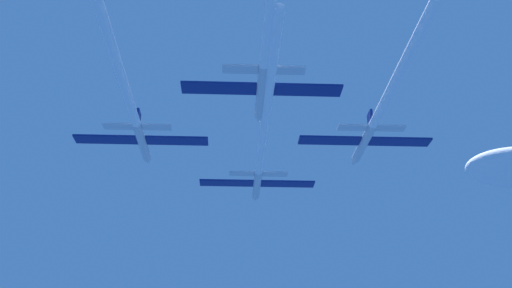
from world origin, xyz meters
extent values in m
cylinder|color=silver|center=(0.75, -0.78, -0.76)|extent=(1.33, 12.14, 1.33)
cone|color=silver|center=(0.75, 6.62, -0.76)|extent=(1.31, 2.67, 1.31)
ellipsoid|color=black|center=(0.75, 1.89, -0.19)|extent=(0.93, 2.43, 0.67)
cube|color=navy|center=(-4.53, -1.39, -0.76)|extent=(9.22, 2.67, 0.29)
cube|color=navy|center=(6.03, -1.39, -0.76)|extent=(9.22, 2.67, 0.29)
cube|color=navy|center=(0.75, -5.64, 0.88)|extent=(0.35, 2.18, 1.94)
cube|color=silver|center=(-1.99, -5.88, -0.76)|extent=(4.15, 1.60, 0.29)
cube|color=silver|center=(3.49, -5.88, -0.76)|extent=(4.15, 1.60, 0.29)
cylinder|color=white|center=(0.75, -28.28, -0.76)|extent=(1.20, 42.87, 1.20)
cylinder|color=silver|center=(-17.17, -15.71, 0.20)|extent=(1.33, 12.14, 1.33)
cone|color=silver|center=(-17.17, -8.31, 0.20)|extent=(1.31, 2.67, 1.31)
ellipsoid|color=black|center=(-17.17, -13.04, 0.76)|extent=(0.93, 2.43, 0.67)
cube|color=navy|center=(-22.45, -16.32, 0.20)|extent=(9.22, 2.67, 0.29)
cube|color=navy|center=(-11.89, -16.32, 0.20)|extent=(9.22, 2.67, 0.29)
cube|color=navy|center=(-17.17, -20.57, 1.83)|extent=(0.35, 2.18, 1.94)
cube|color=silver|center=(-19.91, -20.81, 0.20)|extent=(4.15, 1.60, 0.29)
cube|color=silver|center=(-14.43, -20.81, 0.20)|extent=(4.15, 1.60, 0.29)
cylinder|color=white|center=(-17.17, -46.83, 0.20)|extent=(1.20, 50.10, 1.20)
cylinder|color=silver|center=(16.11, -16.86, 0.17)|extent=(1.33, 12.14, 1.33)
cone|color=silver|center=(16.11, -9.46, 0.17)|extent=(1.31, 2.67, 1.31)
ellipsoid|color=black|center=(16.11, -14.20, 0.74)|extent=(0.93, 2.43, 0.67)
cube|color=navy|center=(10.83, -17.47, 0.17)|extent=(9.22, 2.67, 0.29)
cube|color=navy|center=(21.39, -17.47, 0.17)|extent=(9.22, 2.67, 0.29)
cube|color=navy|center=(16.11, -21.72, 1.81)|extent=(0.35, 2.18, 1.94)
cube|color=silver|center=(13.37, -21.96, 0.17)|extent=(4.15, 1.60, 0.29)
cube|color=silver|center=(18.85, -21.96, 0.17)|extent=(4.15, 1.60, 0.29)
cylinder|color=white|center=(16.11, -47.97, 0.17)|extent=(1.20, 50.08, 1.20)
cylinder|color=silver|center=(-0.13, -32.77, -0.46)|extent=(1.33, 12.14, 1.33)
cone|color=silver|center=(-0.13, -25.37, -0.46)|extent=(1.31, 2.67, 1.31)
ellipsoid|color=black|center=(-0.13, -30.10, 0.11)|extent=(0.93, 2.43, 0.67)
cube|color=navy|center=(-5.41, -33.38, -0.46)|extent=(9.22, 2.67, 0.29)
cube|color=navy|center=(5.15, -33.38, -0.46)|extent=(9.22, 2.67, 0.29)
cube|color=navy|center=(-0.13, -37.63, 1.18)|extent=(0.35, 2.18, 1.94)
cube|color=silver|center=(-2.87, -37.87, -0.46)|extent=(4.15, 1.60, 0.29)
cube|color=silver|center=(2.62, -37.87, -0.46)|extent=(4.15, 1.60, 0.29)
camera|label=1|loc=(-3.57, -95.77, -36.48)|focal=40.99mm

